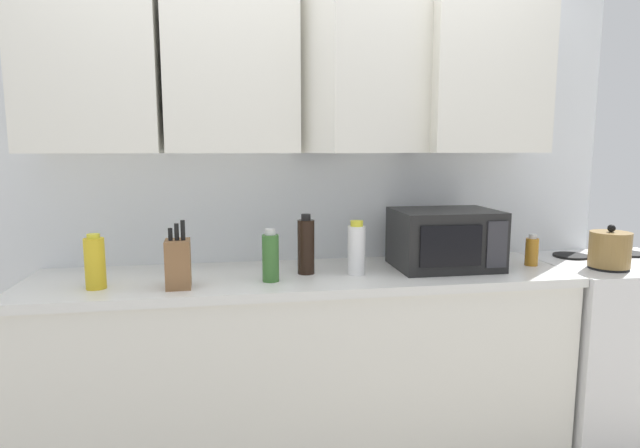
{
  "coord_description": "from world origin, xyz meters",
  "views": [
    {
      "loc": [
        -0.32,
        -2.63,
        1.47
      ],
      "look_at": [
        0.08,
        -0.25,
        1.12
      ],
      "focal_mm": 29.3,
      "sensor_mm": 36.0,
      "label": 1
    }
  ],
  "objects_px": {
    "kettle": "(610,249)",
    "bottle_soy_dark": "(306,246)",
    "bottle_yellow_mustard": "(95,263)",
    "stove_range": "(611,345)",
    "microwave": "(445,239)",
    "bottle_green_oil": "(271,257)",
    "bottle_amber_vinegar": "(532,251)",
    "bottle_white_jar": "(356,249)",
    "knife_block": "(178,263)"
  },
  "relations": [
    {
      "from": "bottle_white_jar",
      "to": "stove_range",
      "type": "bearing_deg",
      "value": 1.84
    },
    {
      "from": "bottle_green_oil",
      "to": "microwave",
      "type": "bearing_deg",
      "value": 8.37
    },
    {
      "from": "stove_range",
      "to": "microwave",
      "type": "xyz_separation_m",
      "value": [
        -0.93,
        0.02,
        0.59
      ]
    },
    {
      "from": "bottle_soy_dark",
      "to": "knife_block",
      "type": "bearing_deg",
      "value": -164.48
    },
    {
      "from": "kettle",
      "to": "bottle_yellow_mustard",
      "type": "height_order",
      "value": "bottle_yellow_mustard"
    },
    {
      "from": "kettle",
      "to": "bottle_soy_dark",
      "type": "bearing_deg",
      "value": 174.06
    },
    {
      "from": "stove_range",
      "to": "bottle_amber_vinegar",
      "type": "xyz_separation_m",
      "value": [
        -0.49,
        -0.01,
        0.52
      ]
    },
    {
      "from": "stove_range",
      "to": "bottle_soy_dark",
      "type": "xyz_separation_m",
      "value": [
        -1.61,
        0.01,
        0.58
      ]
    },
    {
      "from": "kettle",
      "to": "bottle_soy_dark",
      "type": "height_order",
      "value": "bottle_soy_dark"
    },
    {
      "from": "stove_range",
      "to": "knife_block",
      "type": "distance_m",
      "value": 2.24
    },
    {
      "from": "kettle",
      "to": "microwave",
      "type": "distance_m",
      "value": 0.78
    },
    {
      "from": "bottle_soy_dark",
      "to": "bottle_yellow_mustard",
      "type": "bearing_deg",
      "value": -172.89
    },
    {
      "from": "stove_range",
      "to": "bottle_amber_vinegar",
      "type": "distance_m",
      "value": 0.72
    },
    {
      "from": "microwave",
      "to": "bottle_soy_dark",
      "type": "height_order",
      "value": "microwave"
    },
    {
      "from": "knife_block",
      "to": "bottle_amber_vinegar",
      "type": "xyz_separation_m",
      "value": [
        1.67,
        0.14,
        -0.03
      ]
    },
    {
      "from": "microwave",
      "to": "stove_range",
      "type": "bearing_deg",
      "value": -1.4
    },
    {
      "from": "bottle_amber_vinegar",
      "to": "bottle_yellow_mustard",
      "type": "bearing_deg",
      "value": -177.35
    },
    {
      "from": "knife_block",
      "to": "stove_range",
      "type": "bearing_deg",
      "value": 3.81
    },
    {
      "from": "microwave",
      "to": "bottle_white_jar",
      "type": "xyz_separation_m",
      "value": [
        -0.45,
        -0.07,
        -0.02
      ]
    },
    {
      "from": "bottle_soy_dark",
      "to": "bottle_amber_vinegar",
      "type": "bearing_deg",
      "value": -0.91
    },
    {
      "from": "stove_range",
      "to": "bottle_yellow_mustard",
      "type": "xyz_separation_m",
      "value": [
        -2.5,
        -0.1,
        0.56
      ]
    },
    {
      "from": "stove_range",
      "to": "bottle_amber_vinegar",
      "type": "relative_size",
      "value": 5.86
    },
    {
      "from": "bottle_amber_vinegar",
      "to": "kettle",
      "type": "bearing_deg",
      "value": -22.3
    },
    {
      "from": "bottle_soy_dark",
      "to": "bottle_white_jar",
      "type": "bearing_deg",
      "value": -13.59
    },
    {
      "from": "knife_block",
      "to": "bottle_green_oil",
      "type": "xyz_separation_m",
      "value": [
        0.38,
        0.04,
        0.0
      ]
    },
    {
      "from": "kettle",
      "to": "bottle_amber_vinegar",
      "type": "relative_size",
      "value": 1.3
    },
    {
      "from": "kettle",
      "to": "bottle_soy_dark",
      "type": "xyz_separation_m",
      "value": [
        -1.44,
        0.15,
        0.03
      ]
    },
    {
      "from": "kettle",
      "to": "knife_block",
      "type": "xyz_separation_m",
      "value": [
        -1.99,
        -0.0,
        0.01
      ]
    },
    {
      "from": "bottle_yellow_mustard",
      "to": "bottle_amber_vinegar",
      "type": "xyz_separation_m",
      "value": [
        2.0,
        0.09,
        -0.04
      ]
    },
    {
      "from": "bottle_yellow_mustard",
      "to": "stove_range",
      "type": "bearing_deg",
      "value": 2.32
    },
    {
      "from": "bottle_yellow_mustard",
      "to": "knife_block",
      "type": "bearing_deg",
      "value": -7.35
    },
    {
      "from": "bottle_yellow_mustard",
      "to": "bottle_green_oil",
      "type": "xyz_separation_m",
      "value": [
        0.72,
        -0.0,
        -0.0
      ]
    },
    {
      "from": "microwave",
      "to": "bottle_white_jar",
      "type": "distance_m",
      "value": 0.46
    },
    {
      "from": "stove_range",
      "to": "bottle_soy_dark",
      "type": "distance_m",
      "value": 1.71
    },
    {
      "from": "kettle",
      "to": "microwave",
      "type": "xyz_separation_m",
      "value": [
        -0.76,
        0.16,
        0.04
      ]
    },
    {
      "from": "stove_range",
      "to": "bottle_green_oil",
      "type": "relative_size",
      "value": 3.98
    },
    {
      "from": "bottle_green_oil",
      "to": "bottle_soy_dark",
      "type": "height_order",
      "value": "bottle_soy_dark"
    },
    {
      "from": "stove_range",
      "to": "bottle_soy_dark",
      "type": "relative_size",
      "value": 3.31
    },
    {
      "from": "stove_range",
      "to": "microwave",
      "type": "bearing_deg",
      "value": 178.6
    },
    {
      "from": "bottle_green_oil",
      "to": "bottle_soy_dark",
      "type": "xyz_separation_m",
      "value": [
        0.17,
        0.11,
        0.02
      ]
    },
    {
      "from": "microwave",
      "to": "bottle_green_oil",
      "type": "xyz_separation_m",
      "value": [
        -0.85,
        -0.12,
        -0.03
      ]
    },
    {
      "from": "kettle",
      "to": "bottle_yellow_mustard",
      "type": "xyz_separation_m",
      "value": [
        -2.33,
        0.04,
        0.01
      ]
    },
    {
      "from": "kettle",
      "to": "stove_range",
      "type": "bearing_deg",
      "value": 39.47
    },
    {
      "from": "microwave",
      "to": "bottle_amber_vinegar",
      "type": "xyz_separation_m",
      "value": [
        0.44,
        -0.03,
        -0.07
      ]
    },
    {
      "from": "bottle_amber_vinegar",
      "to": "knife_block",
      "type": "bearing_deg",
      "value": -175.35
    },
    {
      "from": "stove_range",
      "to": "kettle",
      "type": "distance_m",
      "value": 0.59
    },
    {
      "from": "knife_block",
      "to": "bottle_amber_vinegar",
      "type": "distance_m",
      "value": 1.68
    },
    {
      "from": "bottle_amber_vinegar",
      "to": "bottle_soy_dark",
      "type": "xyz_separation_m",
      "value": [
        -1.12,
        0.02,
        0.06
      ]
    },
    {
      "from": "kettle",
      "to": "bottle_white_jar",
      "type": "xyz_separation_m",
      "value": [
        -1.21,
        0.1,
        0.02
      ]
    },
    {
      "from": "bottle_yellow_mustard",
      "to": "bottle_green_oil",
      "type": "height_order",
      "value": "bottle_green_oil"
    }
  ]
}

